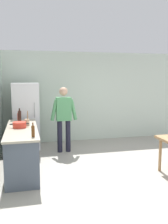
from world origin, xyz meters
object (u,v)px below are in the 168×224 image
(bottle_wine_dark, at_px, (20,117))
(utensil_jar, at_px, (27,122))
(bottle_sauce_red, at_px, (19,116))
(bottle_beer_brown, at_px, (33,131))
(refrigerator, at_px, (26,116))
(cooking_pot, at_px, (20,125))
(person, at_px, (64,115))

(bottle_wine_dark, bearing_deg, utensil_jar, -66.23)
(bottle_sauce_red, bearing_deg, bottle_beer_brown, -80.99)
(refrigerator, relative_size, bottle_sauce_red, 7.50)
(bottle_sauce_red, bearing_deg, bottle_wine_dark, -84.65)
(refrigerator, relative_size, cooking_pot, 4.50)
(person, distance_m, utensil_jar, 1.22)
(refrigerator, xyz_separation_m, person, (0.95, -0.55, 0.08))
(person, xyz_separation_m, bottle_beer_brown, (-0.84, -1.88, 0.03))
(person, bearing_deg, bottle_sauce_red, -176.98)
(utensil_jar, bearing_deg, bottle_wine_dark, 113.77)
(person, height_order, bottle_beer_brown, person)
(refrigerator, bearing_deg, cooking_pot, -95.24)
(utensil_jar, xyz_separation_m, bottle_beer_brown, (0.10, -1.11, 0.03))
(bottle_beer_brown, relative_size, bottle_wine_dark, 0.76)
(refrigerator, xyz_separation_m, cooking_pot, (-0.14, -1.55, 0.06))
(utensil_jar, distance_m, bottle_beer_brown, 1.11)
(refrigerator, distance_m, utensil_jar, 1.33)
(refrigerator, height_order, cooking_pot, refrigerator)
(person, height_order, bottle_sauce_red, person)
(refrigerator, relative_size, utensil_jar, 5.62)
(cooking_pot, relative_size, bottle_sauce_red, 1.67)
(bottle_beer_brown, bearing_deg, utensil_jar, 94.94)
(bottle_sauce_red, height_order, bottle_wine_dark, bottle_wine_dark)
(person, bearing_deg, bottle_wine_dark, -159.36)
(utensil_jar, height_order, bottle_wine_dark, bottle_wine_dark)
(utensil_jar, relative_size, bottle_wine_dark, 0.94)
(utensil_jar, distance_m, bottle_sauce_red, 0.74)
(bottle_beer_brown, bearing_deg, bottle_sauce_red, 99.01)
(refrigerator, distance_m, cooking_pot, 1.55)
(cooking_pot, distance_m, bottle_beer_brown, 0.93)
(utensil_jar, xyz_separation_m, bottle_sauce_red, (-0.19, 0.72, 0.02))
(refrigerator, xyz_separation_m, bottle_beer_brown, (0.11, -2.44, 0.11))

